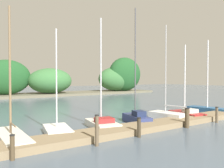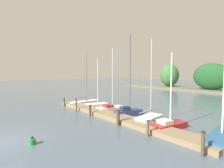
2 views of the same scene
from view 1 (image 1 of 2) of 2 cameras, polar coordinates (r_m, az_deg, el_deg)
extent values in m
cube|color=#847051|center=(14.80, 9.81, -10.07)|extent=(18.60, 1.80, 0.35)
cube|color=#66604C|center=(41.84, -20.36, -2.61)|extent=(51.26, 8.00, 0.40)
ellipsoid|color=#1E4C23|center=(41.05, -24.63, 1.53)|extent=(7.66, 3.58, 5.70)
ellipsoid|color=#386B38|center=(48.80, 1.26, 1.27)|extent=(8.67, 5.26, 5.06)
ellipsoid|color=#386B38|center=(41.92, -14.98, 0.75)|extent=(7.70, 5.56, 4.43)
ellipsoid|color=#1E4C23|center=(49.05, 3.21, 2.43)|extent=(7.72, 4.38, 7.06)
cube|color=silver|center=(12.55, -23.47, -12.15)|extent=(1.18, 4.07, 0.41)
cube|color=silver|center=(14.31, -24.83, -10.55)|extent=(0.64, 1.02, 0.35)
cylinder|color=#7F6647|center=(12.51, -23.89, 3.26)|extent=(0.11, 0.11, 6.28)
cylinder|color=#7F6647|center=(12.14, -23.27, -9.19)|extent=(0.07, 1.28, 0.06)
cube|color=white|center=(13.43, -13.34, -11.19)|extent=(1.83, 2.83, 0.40)
cube|color=white|center=(14.57, -14.09, -10.27)|extent=(0.84, 0.79, 0.34)
cylinder|color=silver|center=(13.30, -13.55, 1.47)|extent=(0.08, 0.08, 5.49)
cube|color=silver|center=(14.65, -2.45, -10.02)|extent=(1.94, 3.16, 0.43)
cube|color=silver|center=(15.87, -4.17, -9.20)|extent=(0.90, 0.87, 0.37)
cube|color=maroon|center=(14.24, -1.92, -8.89)|extent=(1.20, 1.07, 0.28)
cylinder|color=#B7B7BC|center=(14.57, -2.77, 3.58)|extent=(0.10, 0.10, 6.48)
cube|color=navy|center=(16.19, 6.06, -8.68)|extent=(1.55, 2.95, 0.56)
cube|color=navy|center=(17.31, 4.12, -8.10)|extent=(0.66, 0.80, 0.48)
cube|color=#1E2847|center=(15.80, 6.66, -7.23)|extent=(0.87, 0.98, 0.36)
cylinder|color=#4C4C51|center=(16.16, 5.76, 5.50)|extent=(0.08, 0.08, 7.41)
cube|color=white|center=(17.97, 13.59, -7.70)|extent=(1.65, 2.84, 0.56)
cube|color=white|center=(18.66, 10.46, -7.43)|extent=(0.78, 0.77, 0.47)
cylinder|color=#B7B7BC|center=(17.87, 13.12, 3.69)|extent=(0.07, 0.07, 6.55)
cylinder|color=#B7B7BC|center=(17.53, 15.31, -5.30)|extent=(0.35, 1.82, 0.08)
cube|color=maroon|center=(19.33, 17.92, -7.24)|extent=(1.69, 3.13, 0.45)
cube|color=maroon|center=(20.32, 15.32, -6.86)|extent=(0.79, 0.84, 0.38)
cube|color=beige|center=(19.01, 18.70, -6.27)|extent=(1.06, 1.03, 0.29)
cylinder|color=silver|center=(19.28, 17.53, 1.35)|extent=(0.10, 0.10, 5.33)
cube|color=#285684|center=(22.34, 23.10, -6.02)|extent=(1.63, 3.93, 0.52)
cube|color=#285684|center=(23.10, 19.21, -5.80)|extent=(0.74, 1.03, 0.44)
cylinder|color=silver|center=(22.28, 22.52, 2.35)|extent=(0.12, 0.12, 5.98)
cylinder|color=#4C3D28|center=(9.86, -23.38, -14.30)|extent=(0.17, 0.17, 0.95)
cylinder|color=black|center=(9.74, -23.41, -11.49)|extent=(0.20, 0.20, 0.04)
cylinder|color=brown|center=(10.85, -3.76, -11.47)|extent=(0.17, 0.17, 1.41)
cylinder|color=black|center=(10.71, -3.77, -7.67)|extent=(0.20, 0.20, 0.04)
cylinder|color=#3D3323|center=(12.48, 6.69, -10.68)|extent=(0.20, 0.20, 1.02)
cylinder|color=black|center=(12.38, 6.70, -8.28)|extent=(0.23, 0.23, 0.04)
cylinder|color=#4C3D28|center=(15.42, 18.03, -8.03)|extent=(0.27, 0.27, 1.21)
cylinder|color=black|center=(15.33, 18.04, -5.72)|extent=(0.31, 0.31, 0.04)
cylinder|color=brown|center=(17.93, 24.44, -6.98)|extent=(0.18, 0.18, 1.07)
cylinder|color=black|center=(17.85, 24.46, -5.22)|extent=(0.21, 0.21, 0.04)
camera|label=2|loc=(22.67, 56.03, 4.03)|focal=28.49mm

